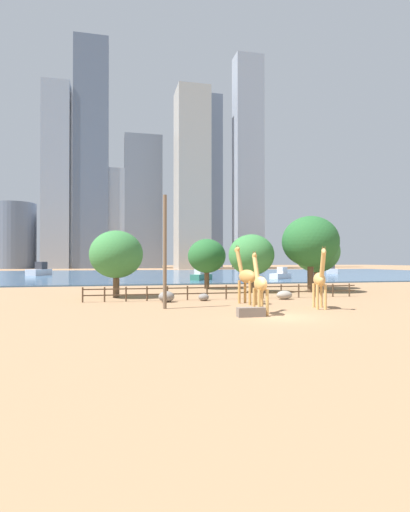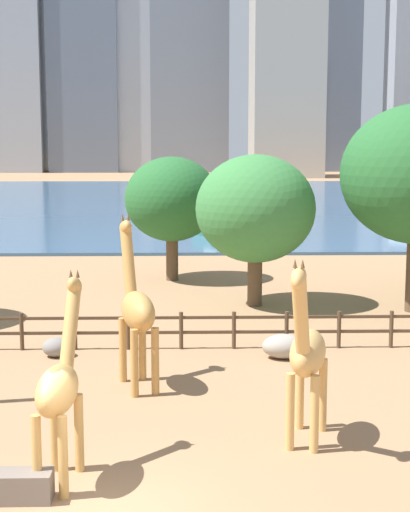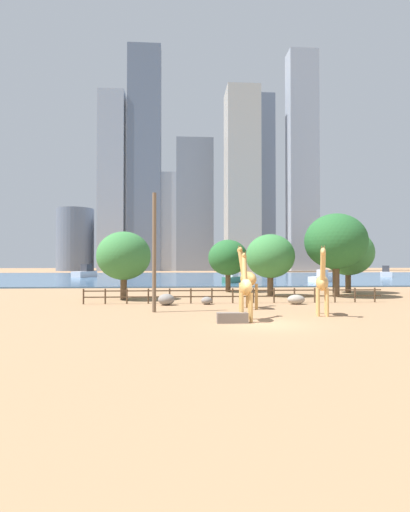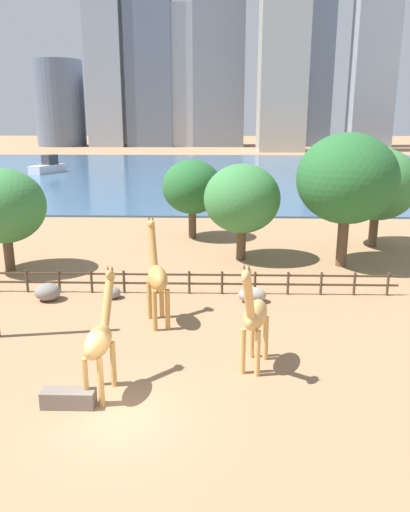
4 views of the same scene
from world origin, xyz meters
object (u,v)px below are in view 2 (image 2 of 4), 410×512
giraffe_companion (59,387)px  boulder_small (284,346)px  giraffe_young (307,354)px  tree_left_small (255,209)px  feeding_trough (7,486)px  boat_ferry (221,223)px  giraffe_tall (137,309)px  tree_right_small (172,200)px  boulder_near_fence (56,347)px

giraffe_companion → boulder_small: (5.89, 9.25, -1.64)m
giraffe_young → tree_left_small: size_ratio=0.71×
feeding_trough → boat_ferry: size_ratio=0.37×
feeding_trough → boulder_small: bearing=56.1°
giraffe_tall → giraffe_companion: (-1.22, -6.39, -0.25)m
giraffe_tall → tree_left_small: (4.42, 11.22, 1.91)m
giraffe_tall → feeding_trough: bearing=146.6°
feeding_trough → tree_left_small: bearing=70.5°
boulder_small → feeding_trough: bearing=-123.9°
tree_right_small → giraffe_young: bearing=-80.9°
giraffe_companion → boat_ferry: size_ratio=0.88×
feeding_trough → tree_left_small: 20.05m
boulder_near_fence → tree_left_small: (7.31, 7.98, 3.89)m
giraffe_young → tree_right_small: bearing=-153.4°
giraffe_tall → boulder_small: (4.67, 2.86, -1.89)m
giraffe_companion → tree_right_small: bearing=1.4°
boulder_small → tree_right_small: size_ratio=0.23×
boat_ferry → boulder_small: bearing=-138.3°
giraffe_young → tree_right_small: 22.37m
boulder_near_fence → tree_right_small: size_ratio=0.15×
boulder_near_fence → boat_ferry: 34.00m
boulder_near_fence → feeding_trough: boulder_near_fence is taller
giraffe_companion → tree_right_small: size_ratio=0.68×
giraffe_young → boulder_small: bearing=-165.8°
giraffe_companion → tree_right_small: (1.95, 23.97, 2.11)m
boat_ferry → tree_right_small: bearing=-149.4°
boulder_small → boat_ferry: boat_ferry is taller
feeding_trough → boat_ferry: (6.27, 43.83, 0.64)m
boat_ferry → feeding_trough: bearing=-147.4°
boulder_small → boat_ferry: size_ratio=0.30×
boulder_near_fence → tree_right_small: (3.62, 14.34, 3.83)m
giraffe_tall → boat_ferry: size_ratio=1.01×
giraffe_tall → giraffe_companion: bearing=152.2°
boulder_near_fence → boat_ferry: boat_ferry is taller
giraffe_companion → feeding_trough: giraffe_companion is taller
giraffe_tall → giraffe_young: size_ratio=1.07×
tree_left_small → tree_right_small: size_ratio=1.04×
giraffe_young → feeding_trough: giraffe_young is taller
feeding_trough → tree_right_small: (2.89, 24.90, 3.85)m
boulder_small → tree_left_small: tree_left_small is taller
giraffe_young → feeding_trough: 7.28m
tree_left_small → boulder_small: bearing=-88.3°
giraffe_companion → tree_left_small: 18.62m
boulder_small → tree_right_small: bearing=105.0°
boulder_near_fence → tree_left_small: 11.50m
giraffe_tall → tree_right_small: tree_right_small is taller
giraffe_young → boulder_near_fence: giraffe_young is taller
giraffe_companion → boat_ferry: 43.24m
boulder_near_fence → boat_ferry: bearing=78.1°
giraffe_companion → boulder_near_fence: bearing=15.9°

